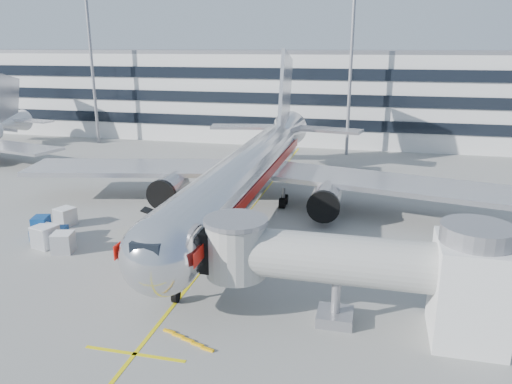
% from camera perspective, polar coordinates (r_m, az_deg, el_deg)
% --- Properties ---
extents(ground, '(180.00, 180.00, 0.00)m').
position_cam_1_polar(ground, '(41.15, -4.86, -7.18)').
color(ground, gray).
rests_on(ground, ground).
extents(lead_in_line, '(0.25, 70.00, 0.01)m').
position_cam_1_polar(lead_in_line, '(50.08, -1.29, -2.73)').
color(lead_in_line, yellow).
rests_on(lead_in_line, ground).
extents(stop_bar, '(6.00, 0.25, 0.01)m').
position_cam_1_polar(stop_bar, '(29.82, -13.70, -17.55)').
color(stop_bar, yellow).
rests_on(stop_bar, ground).
extents(main_jet, '(50.95, 48.70, 16.06)m').
position_cam_1_polar(main_jet, '(50.47, -0.82, 2.44)').
color(main_jet, silver).
rests_on(main_jet, ground).
extents(jet_bridge, '(17.80, 4.50, 7.00)m').
position_cam_1_polar(jet_bridge, '(30.43, 12.48, -8.38)').
color(jet_bridge, silver).
rests_on(jet_bridge, ground).
extents(terminal, '(150.00, 24.25, 15.60)m').
position_cam_1_polar(terminal, '(94.84, 6.22, 11.12)').
color(terminal, silver).
rests_on(terminal, ground).
extents(light_mast_west, '(2.40, 1.20, 25.45)m').
position_cam_1_polar(light_mast_west, '(90.91, -18.34, 14.66)').
color(light_mast_west, gray).
rests_on(light_mast_west, ground).
extents(light_mast_centre, '(2.40, 1.20, 25.45)m').
position_cam_1_polar(light_mast_centre, '(77.84, 10.84, 15.01)').
color(light_mast_centre, gray).
rests_on(light_mast_centre, ground).
extents(belt_loader, '(5.01, 2.13, 2.36)m').
position_cam_1_polar(belt_loader, '(45.93, -10.61, -3.94)').
color(belt_loader, '#F3AC0A').
rests_on(belt_loader, ground).
extents(baggage_tug, '(3.24, 2.49, 2.18)m').
position_cam_1_polar(baggage_tug, '(47.34, -22.80, -4.01)').
color(baggage_tug, navy).
rests_on(baggage_tug, ground).
extents(cargo_container_left, '(2.14, 2.14, 1.86)m').
position_cam_1_polar(cargo_container_left, '(45.88, -22.94, -4.68)').
color(cargo_container_left, silver).
rests_on(cargo_container_left, ground).
extents(cargo_container_right, '(2.02, 2.02, 1.69)m').
position_cam_1_polar(cargo_container_right, '(50.61, -20.96, -2.64)').
color(cargo_container_right, silver).
rests_on(cargo_container_right, ground).
extents(cargo_container_front, '(1.91, 1.91, 1.69)m').
position_cam_1_polar(cargo_container_front, '(44.19, -21.17, -5.40)').
color(cargo_container_front, silver).
rests_on(cargo_container_front, ground).
extents(ramp_worker, '(0.82, 0.80, 1.89)m').
position_cam_1_polar(ramp_worker, '(42.09, -14.34, -5.71)').
color(ramp_worker, '#AEF419').
rests_on(ramp_worker, ground).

